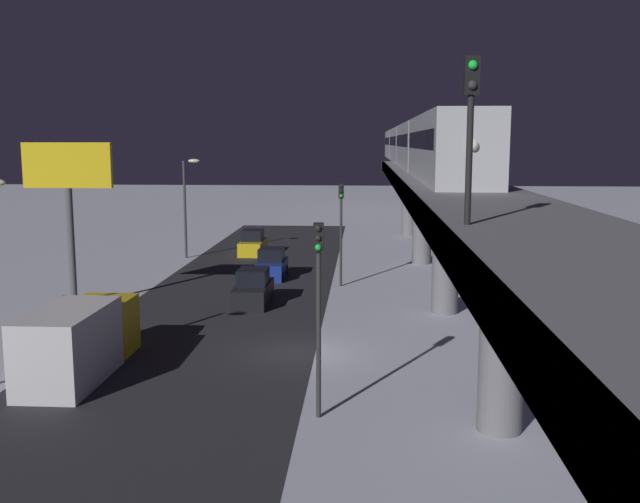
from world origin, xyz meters
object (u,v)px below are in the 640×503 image
sedan_yellow (253,244)px  box_truck (79,340)px  rail_signal (471,111)px  sedan_blue (271,266)px  subway_train (412,145)px  traffic_light_near (319,292)px  sedan_black (253,290)px  traffic_light_mid (341,219)px  commercial_billboard (68,182)px

sedan_yellow → box_truck: (2.00, 30.47, 0.55)m
rail_signal → sedan_blue: (8.64, -29.16, -8.86)m
subway_train → traffic_light_near: (5.70, 43.59, -4.50)m
sedan_blue → sedan_black: 7.91m
sedan_black → traffic_light_mid: traffic_light_mid is taller
box_truck → traffic_light_near: 10.64m
traffic_light_mid → rail_signal: bearing=98.4°
subway_train → traffic_light_near: 44.19m
commercial_billboard → sedan_black: bearing=-171.6°
rail_signal → subway_train: bearing=-92.1°
sedan_yellow → traffic_light_near: (-7.50, 34.33, 3.40)m
sedan_blue → commercial_billboard: commercial_billboard is taller
subway_train → sedan_yellow: subway_train is taller
rail_signal → box_truck: (13.44, -8.66, -8.30)m
subway_train → rail_signal: rail_signal is taller
box_truck → commercial_billboard: commercial_billboard is taller
commercial_billboard → sedan_yellow: bearing=-109.5°
rail_signal → sedan_yellow: 41.71m
sedan_blue → traffic_light_near: size_ratio=0.64×
rail_signal → sedan_black: (8.64, -21.25, -8.85)m
traffic_light_mid → commercial_billboard: bearing=25.1°
rail_signal → sedan_blue: bearing=-73.5°
subway_train → sedan_blue: (10.40, 19.22, -7.92)m
sedan_yellow → commercial_billboard: bearing=70.5°
subway_train → rail_signal: size_ratio=18.52×
rail_signal → sedan_black: size_ratio=0.92×
subway_train → sedan_yellow: size_ratio=17.53×
traffic_light_near → traffic_light_mid: same height
box_truck → traffic_light_mid: (-9.50, -17.89, 2.85)m
subway_train → sedan_black: bearing=69.0°
sedan_black → commercial_billboard: 11.45m
box_truck → traffic_light_near: traffic_light_near is taller
sedan_yellow → commercial_billboard: (6.83, 19.28, 6.03)m
box_truck → traffic_light_near: (-9.50, 3.87, 2.85)m
traffic_light_near → sedan_blue: bearing=-79.1°
box_truck → commercial_billboard: bearing=-66.6°
subway_train → sedan_black: size_ratio=16.95×
sedan_black → traffic_light_near: traffic_light_near is taller
sedan_black → commercial_billboard: commercial_billboard is taller
rail_signal → traffic_light_mid: (3.94, -26.54, -5.45)m
sedan_black → traffic_light_mid: size_ratio=0.68×
rail_signal → sedan_black: bearing=-67.9°
subway_train → traffic_light_mid: subway_train is taller
sedan_yellow → traffic_light_near: traffic_light_near is taller
rail_signal → box_truck: size_ratio=0.54×
sedan_yellow → box_truck: bearing=86.2°
sedan_yellow → traffic_light_mid: (-7.50, 12.58, 3.40)m
box_truck → commercial_billboard: 13.36m
subway_train → traffic_light_near: size_ratio=11.57×
sedan_yellow → commercial_billboard: size_ratio=0.47×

